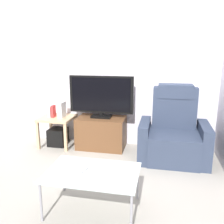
{
  "coord_description": "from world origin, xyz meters",
  "views": [
    {
      "loc": [
        0.99,
        -2.87,
        1.55
      ],
      "look_at": [
        0.29,
        0.5,
        0.7
      ],
      "focal_mm": 39.21,
      "sensor_mm": 36.0,
      "label": 1
    }
  ],
  "objects_px": {
    "game_console": "(62,110)",
    "book_middle": "(53,111)",
    "cell_phone": "(83,169)",
    "side_table": "(57,121)",
    "recliner_armchair": "(174,134)",
    "television": "(101,96)",
    "subwoofer_box": "(58,137)",
    "tv_stand": "(101,133)",
    "coffee_table": "(92,174)",
    "book_leftmost": "(51,112)"
  },
  "relations": [
    {
      "from": "television",
      "to": "recliner_armchair",
      "type": "relative_size",
      "value": 0.96
    },
    {
      "from": "television",
      "to": "side_table",
      "type": "bearing_deg",
      "value": -175.5
    },
    {
      "from": "game_console",
      "to": "cell_phone",
      "type": "distance_m",
      "value": 1.8
    },
    {
      "from": "television",
      "to": "side_table",
      "type": "distance_m",
      "value": 0.88
    },
    {
      "from": "tv_stand",
      "to": "book_middle",
      "type": "bearing_deg",
      "value": -175.71
    },
    {
      "from": "side_table",
      "to": "recliner_armchair",
      "type": "bearing_deg",
      "value": -4.41
    },
    {
      "from": "book_middle",
      "to": "television",
      "type": "bearing_deg",
      "value": 5.64
    },
    {
      "from": "side_table",
      "to": "book_middle",
      "type": "distance_m",
      "value": 0.19
    },
    {
      "from": "tv_stand",
      "to": "side_table",
      "type": "height_order",
      "value": "tv_stand"
    },
    {
      "from": "television",
      "to": "game_console",
      "type": "distance_m",
      "value": 0.71
    },
    {
      "from": "tv_stand",
      "to": "book_leftmost",
      "type": "relative_size",
      "value": 4.4
    },
    {
      "from": "game_console",
      "to": "book_leftmost",
      "type": "bearing_deg",
      "value": -171.03
    },
    {
      "from": "television",
      "to": "subwoofer_box",
      "type": "xyz_separation_m",
      "value": [
        -0.75,
        -0.06,
        -0.73
      ]
    },
    {
      "from": "recliner_armchair",
      "to": "game_console",
      "type": "bearing_deg",
      "value": 169.77
    },
    {
      "from": "book_middle",
      "to": "recliner_armchair",
      "type": "bearing_deg",
      "value": -3.71
    },
    {
      "from": "subwoofer_box",
      "to": "television",
      "type": "bearing_deg",
      "value": 4.5
    },
    {
      "from": "game_console",
      "to": "cell_phone",
      "type": "relative_size",
      "value": 1.69
    },
    {
      "from": "side_table",
      "to": "book_leftmost",
      "type": "bearing_deg",
      "value": -168.69
    },
    {
      "from": "television",
      "to": "book_middle",
      "type": "xyz_separation_m",
      "value": [
        -0.8,
        -0.08,
        -0.27
      ]
    },
    {
      "from": "book_middle",
      "to": "cell_phone",
      "type": "xyz_separation_m",
      "value": [
        1.02,
        -1.53,
        -0.17
      ]
    },
    {
      "from": "television",
      "to": "book_leftmost",
      "type": "distance_m",
      "value": 0.9
    },
    {
      "from": "tv_stand",
      "to": "coffee_table",
      "type": "bearing_deg",
      "value": -78.75
    },
    {
      "from": "television",
      "to": "coffee_table",
      "type": "height_order",
      "value": "television"
    },
    {
      "from": "side_table",
      "to": "cell_phone",
      "type": "xyz_separation_m",
      "value": [
        0.97,
        -1.55,
        0.01
      ]
    },
    {
      "from": "side_table",
      "to": "book_leftmost",
      "type": "xyz_separation_m",
      "value": [
        -0.1,
        -0.02,
        0.17
      ]
    },
    {
      "from": "subwoofer_box",
      "to": "book_leftmost",
      "type": "height_order",
      "value": "book_leftmost"
    },
    {
      "from": "tv_stand",
      "to": "subwoofer_box",
      "type": "distance_m",
      "value": 0.76
    },
    {
      "from": "game_console",
      "to": "coffee_table",
      "type": "relative_size",
      "value": 0.28
    },
    {
      "from": "book_leftmost",
      "to": "subwoofer_box",
      "type": "bearing_deg",
      "value": 11.31
    },
    {
      "from": "recliner_armchair",
      "to": "book_leftmost",
      "type": "height_order",
      "value": "recliner_armchair"
    },
    {
      "from": "recliner_armchair",
      "to": "coffee_table",
      "type": "relative_size",
      "value": 1.2
    },
    {
      "from": "tv_stand",
      "to": "subwoofer_box",
      "type": "height_order",
      "value": "tv_stand"
    },
    {
      "from": "tv_stand",
      "to": "game_console",
      "type": "bearing_deg",
      "value": -177.4
    },
    {
      "from": "cell_phone",
      "to": "coffee_table",
      "type": "bearing_deg",
      "value": -0.94
    },
    {
      "from": "side_table",
      "to": "cell_phone",
      "type": "relative_size",
      "value": 3.6
    },
    {
      "from": "book_middle",
      "to": "coffee_table",
      "type": "relative_size",
      "value": 0.22
    },
    {
      "from": "book_middle",
      "to": "cell_phone",
      "type": "bearing_deg",
      "value": -56.35
    },
    {
      "from": "book_leftmost",
      "to": "cell_phone",
      "type": "bearing_deg",
      "value": -55.07
    },
    {
      "from": "tv_stand",
      "to": "cell_phone",
      "type": "distance_m",
      "value": 1.61
    },
    {
      "from": "subwoofer_box",
      "to": "game_console",
      "type": "distance_m",
      "value": 0.49
    },
    {
      "from": "television",
      "to": "recliner_armchair",
      "type": "distance_m",
      "value": 1.26
    },
    {
      "from": "cell_phone",
      "to": "television",
      "type": "bearing_deg",
      "value": 112.59
    },
    {
      "from": "tv_stand",
      "to": "game_console",
      "type": "relative_size",
      "value": 3.05
    },
    {
      "from": "side_table",
      "to": "subwoofer_box",
      "type": "distance_m",
      "value": 0.27
    },
    {
      "from": "book_middle",
      "to": "game_console",
      "type": "bearing_deg",
      "value": 12.11
    },
    {
      "from": "recliner_armchair",
      "to": "game_console",
      "type": "xyz_separation_m",
      "value": [
        -1.8,
        0.16,
        0.25
      ]
    },
    {
      "from": "television",
      "to": "recliner_armchair",
      "type": "xyz_separation_m",
      "value": [
        1.14,
        -0.2,
        -0.5
      ]
    },
    {
      "from": "tv_stand",
      "to": "book_middle",
      "type": "relative_size",
      "value": 3.86
    },
    {
      "from": "game_console",
      "to": "book_middle",
      "type": "bearing_deg",
      "value": -167.89
    },
    {
      "from": "book_middle",
      "to": "coffee_table",
      "type": "height_order",
      "value": "book_middle"
    }
  ]
}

